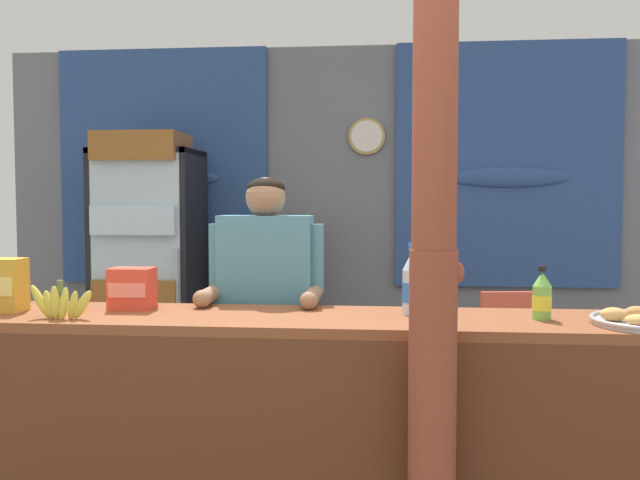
# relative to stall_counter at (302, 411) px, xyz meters

# --- Properties ---
(ground_plane) EXTENTS (7.58, 7.58, 0.00)m
(ground_plane) POSITION_rel_stall_counter_xyz_m (-0.05, 0.86, -0.57)
(ground_plane) COLOR #665B51
(back_wall_curtained) EXTENTS (5.22, 0.22, 2.59)m
(back_wall_curtained) POSITION_rel_stall_counter_xyz_m (-0.06, 2.65, 0.78)
(back_wall_curtained) COLOR slate
(back_wall_curtained) RESTS_ON ground
(stall_counter) EXTENTS (2.82, 0.56, 0.94)m
(stall_counter) POSITION_rel_stall_counter_xyz_m (0.00, 0.00, 0.00)
(stall_counter) COLOR brown
(stall_counter) RESTS_ON ground
(timber_post) EXTENTS (0.19, 0.17, 2.48)m
(timber_post) POSITION_rel_stall_counter_xyz_m (0.49, -0.28, 0.61)
(timber_post) COLOR brown
(timber_post) RESTS_ON ground
(drink_fridge) EXTENTS (0.71, 0.63, 1.89)m
(drink_fridge) POSITION_rel_stall_counter_xyz_m (-1.39, 2.12, 0.46)
(drink_fridge) COLOR black
(drink_fridge) RESTS_ON ground
(bottle_shelf_rack) EXTENTS (0.48, 0.28, 1.31)m
(bottle_shelf_rack) POSITION_rel_stall_counter_xyz_m (-0.45, 2.34, 0.10)
(bottle_shelf_rack) COLOR brown
(bottle_shelf_rack) RESTS_ON ground
(plastic_lawn_chair) EXTENTS (0.49, 0.49, 0.86)m
(plastic_lawn_chair) POSITION_rel_stall_counter_xyz_m (1.09, 1.66, -0.08)
(plastic_lawn_chair) COLOR #E5563D
(plastic_lawn_chair) RESTS_ON ground
(shopkeeper) EXTENTS (0.55, 0.42, 1.52)m
(shopkeeper) POSITION_rel_stall_counter_xyz_m (-0.24, 0.53, 0.39)
(shopkeeper) COLOR #28282D
(shopkeeper) RESTS_ON ground
(soda_bottle_water) EXTENTS (0.09, 0.09, 0.30)m
(soda_bottle_water) POSITION_rel_stall_counter_xyz_m (0.44, 0.19, 0.49)
(soda_bottle_water) COLOR silver
(soda_bottle_water) RESTS_ON stall_counter
(soda_bottle_lime_soda) EXTENTS (0.07, 0.07, 0.21)m
(soda_bottle_lime_soda) POSITION_rel_stall_counter_xyz_m (0.95, 0.12, 0.45)
(soda_bottle_lime_soda) COLOR #75C64C
(soda_bottle_lime_soda) RESTS_ON stall_counter
(snack_box_crackers) EXTENTS (0.18, 0.13, 0.18)m
(snack_box_crackers) POSITION_rel_stall_counter_xyz_m (-0.77, 0.21, 0.45)
(snack_box_crackers) COLOR #E5422D
(snack_box_crackers) RESTS_ON stall_counter
(banana_bunch) EXTENTS (0.28, 0.06, 0.16)m
(banana_bunch) POSITION_rel_stall_counter_xyz_m (-0.96, -0.06, 0.43)
(banana_bunch) COLOR #DBCC42
(banana_bunch) RESTS_ON stall_counter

